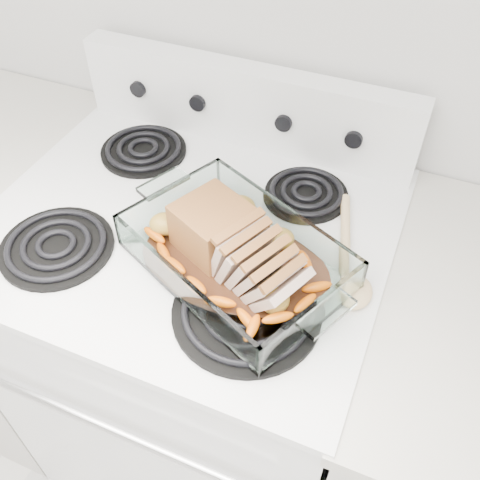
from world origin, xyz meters
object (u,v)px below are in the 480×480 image
at_px(electric_range, 200,348).
at_px(baking_dish, 236,259).
at_px(counter_right, 467,450).
at_px(pork_roast, 227,244).

relative_size(electric_range, baking_dish, 2.99).
bearing_deg(counter_right, baking_dish, -171.58).
height_order(electric_range, pork_roast, electric_range).
xyz_separation_m(electric_range, baking_dish, (0.14, -0.08, 0.48)).
relative_size(counter_right, pork_roast, 3.58).
xyz_separation_m(electric_range, counter_right, (0.66, -0.00, -0.02)).
xyz_separation_m(counter_right, pork_roast, (-0.55, -0.08, 0.53)).
relative_size(baking_dish, pork_roast, 1.44).
height_order(counter_right, pork_roast, pork_roast).
relative_size(electric_range, counter_right, 1.20).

